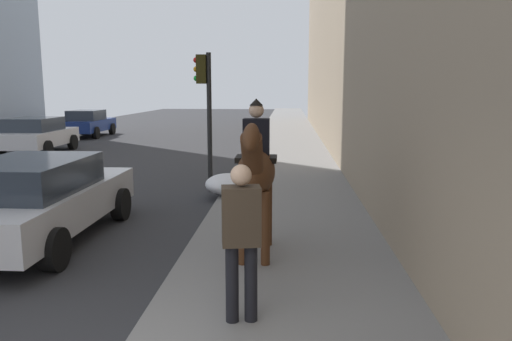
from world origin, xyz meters
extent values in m
ellipsoid|color=#4C2B16|center=(4.02, -1.12, 1.38)|extent=(1.50, 0.56, 0.66)
cylinder|color=#4C2B16|center=(3.57, -1.28, 0.65)|extent=(0.13, 0.13, 1.06)
cylinder|color=#4C2B16|center=(3.57, -0.96, 0.65)|extent=(0.13, 0.13, 1.06)
cylinder|color=#4C2B16|center=(4.47, -1.29, 0.65)|extent=(0.13, 0.13, 1.06)
cylinder|color=#4C2B16|center=(4.47, -0.97, 0.65)|extent=(0.13, 0.13, 1.06)
cylinder|color=#4C2B16|center=(3.25, -1.12, 1.73)|extent=(0.63, 0.28, 0.68)
ellipsoid|color=#4C2B16|center=(3.04, -1.12, 1.98)|extent=(0.63, 0.22, 0.49)
cylinder|color=black|center=(4.74, -1.13, 1.28)|extent=(0.28, 0.10, 0.55)
cube|color=black|center=(4.07, -1.12, 1.56)|extent=(0.44, 0.60, 0.08)
cube|color=black|center=(4.07, -1.12, 1.88)|extent=(0.28, 0.38, 0.55)
sphere|color=#D8AD8C|center=(4.07, -1.12, 2.27)|extent=(0.22, 0.22, 0.22)
cone|color=black|center=(4.07, -1.12, 2.39)|extent=(0.20, 0.20, 0.10)
cylinder|color=black|center=(1.82, -1.01, 0.54)|extent=(0.14, 0.14, 0.85)
cylinder|color=black|center=(1.85, -1.21, 0.54)|extent=(0.14, 0.14, 0.85)
cube|color=#3F3326|center=(1.84, -1.11, 1.28)|extent=(0.32, 0.44, 0.62)
sphere|color=#D8AD8C|center=(1.84, -1.11, 1.71)|extent=(0.22, 0.22, 0.22)
cube|color=silver|center=(16.22, 8.50, 0.62)|extent=(3.86, 1.91, 0.60)
cube|color=#262D38|center=(15.99, 8.50, 1.18)|extent=(2.14, 1.66, 0.52)
cylinder|color=black|center=(17.40, 9.45, 0.32)|extent=(0.64, 0.23, 0.64)
cylinder|color=black|center=(17.43, 7.59, 0.32)|extent=(0.64, 0.23, 0.64)
cylinder|color=black|center=(15.02, 9.41, 0.32)|extent=(0.64, 0.23, 0.64)
cylinder|color=black|center=(15.05, 7.56, 0.32)|extent=(0.64, 0.23, 0.64)
cube|color=silver|center=(4.85, 2.64, 0.62)|extent=(4.52, 1.89, 0.60)
cube|color=#262D38|center=(4.57, 2.64, 1.18)|extent=(2.35, 1.66, 0.52)
cylinder|color=black|center=(6.25, 3.57, 0.32)|extent=(0.64, 0.22, 0.64)
cylinder|color=black|center=(6.24, 1.70, 0.32)|extent=(0.64, 0.22, 0.64)
cylinder|color=black|center=(3.44, 1.72, 0.32)|extent=(0.64, 0.22, 0.64)
cube|color=navy|center=(23.17, 9.21, 0.62)|extent=(4.19, 1.81, 0.60)
cube|color=#262D38|center=(22.92, 9.21, 1.18)|extent=(2.03, 1.55, 0.52)
cylinder|color=black|center=(24.43, 10.10, 0.32)|extent=(0.65, 0.24, 0.64)
cylinder|color=black|center=(24.47, 8.39, 0.32)|extent=(0.65, 0.24, 0.64)
cylinder|color=black|center=(21.86, 10.03, 0.32)|extent=(0.65, 0.24, 0.64)
cylinder|color=black|center=(21.90, 8.33, 0.32)|extent=(0.65, 0.24, 0.64)
cylinder|color=black|center=(9.14, 0.37, 1.73)|extent=(0.12, 0.12, 3.45)
cube|color=#2D280C|center=(9.14, 0.55, 3.05)|extent=(0.20, 0.24, 0.70)
sphere|color=red|center=(9.14, 0.68, 3.27)|extent=(0.14, 0.14, 0.14)
sphere|color=orange|center=(9.14, 0.68, 3.05)|extent=(0.14, 0.14, 0.14)
sphere|color=green|center=(9.14, 0.68, 2.83)|extent=(0.14, 0.14, 0.14)
ellipsoid|color=white|center=(8.37, -0.15, 0.35)|extent=(1.32, 1.02, 0.46)
camera|label=1|loc=(-3.14, -1.58, 2.59)|focal=34.81mm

